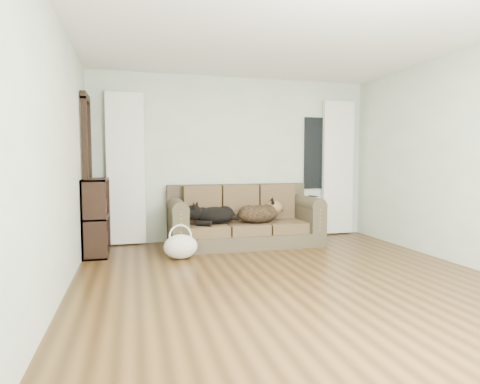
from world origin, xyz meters
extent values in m
plane|color=#382512|center=(0.00, 0.00, 0.00)|extent=(5.00, 5.00, 0.00)
plane|color=white|center=(0.00, 0.00, 2.60)|extent=(5.00, 5.00, 0.00)
cube|color=beige|center=(0.00, 2.50, 1.30)|extent=(4.50, 0.04, 2.60)
cube|color=beige|center=(-2.25, 0.00, 1.30)|extent=(0.04, 5.00, 2.60)
cube|color=beige|center=(2.25, 0.00, 1.30)|extent=(0.04, 5.00, 2.60)
cube|color=silver|center=(-1.70, 2.42, 1.15)|extent=(0.55, 0.08, 2.25)
cube|color=silver|center=(1.80, 2.42, 1.15)|extent=(0.55, 0.08, 2.25)
cube|color=black|center=(1.45, 2.47, 1.40)|extent=(0.50, 0.03, 1.20)
cube|color=black|center=(-2.20, 2.05, 1.05)|extent=(0.07, 0.60, 2.10)
cube|color=#2D2A1D|center=(0.02, 1.97, 0.45)|extent=(2.25, 0.97, 0.92)
ellipsoid|color=black|center=(-0.49, 1.93, 0.48)|extent=(0.66, 0.51, 0.26)
ellipsoid|color=black|center=(0.22, 1.88, 0.49)|extent=(0.69, 0.52, 0.29)
cube|color=black|center=(1.06, 1.80, 0.73)|extent=(0.10, 0.20, 0.02)
ellipsoid|color=silver|center=(-1.02, 1.35, 0.16)|extent=(0.51, 0.44, 0.32)
cube|color=black|center=(-2.09, 1.93, 0.50)|extent=(0.41, 0.85, 1.03)
camera|label=1|loc=(-1.60, -3.79, 1.26)|focal=30.00mm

